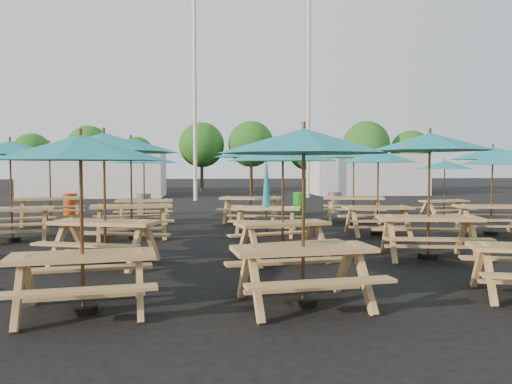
{
  "coord_description": "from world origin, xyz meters",
  "views": [
    {
      "loc": [
        -1.41,
        -12.65,
        1.85
      ],
      "look_at": [
        0.0,
        1.5,
        1.1
      ],
      "focal_mm": 35.0,
      "sensor_mm": 36.0,
      "label": 1
    }
  ],
  "objects": [
    {
      "name": "ground",
      "position": [
        0.0,
        0.0,
        0.0
      ],
      "size": [
        120.0,
        120.0,
        0.0
      ],
      "primitive_type": "plane",
      "color": "black",
      "rests_on": "ground"
    },
    {
      "name": "picnic_unit_2",
      "position": [
        -6.14,
        -0.04,
        2.16
      ],
      "size": [
        2.87,
        2.87,
        2.48
      ],
      "rotation": [
        0.0,
        0.0,
        0.24
      ],
      "color": "#A87E4A",
      "rests_on": "ground"
    },
    {
      "name": "picnic_unit_3",
      "position": [
        -6.26,
        3.43,
        2.24
      ],
      "size": [
        2.97,
        2.97,
        2.57
      ],
      "rotation": [
        0.0,
        0.0,
        0.24
      ],
      "color": "#A87E4A",
      "rests_on": "ground"
    },
    {
      "name": "picnic_unit_4",
      "position": [
        -2.95,
        -6.32,
        1.96
      ],
      "size": [
        2.46,
        2.46,
        2.25
      ],
      "rotation": [
        0.0,
        0.0,
        0.15
      ],
      "color": "#A87E4A",
      "rests_on": "ground"
    },
    {
      "name": "picnic_unit_5",
      "position": [
        -3.29,
        -3.21,
        2.16
      ],
      "size": [
        2.97,
        2.97,
        2.48
      ],
      "rotation": [
        0.0,
        0.0,
        -0.3
      ],
      "color": "#A87E4A",
      "rests_on": "ground"
    },
    {
      "name": "picnic_unit_6",
      "position": [
        -3.31,
        0.23,
        2.23
      ],
      "size": [
        2.78,
        2.78,
        2.56
      ],
      "rotation": [
        0.0,
        0.0,
        0.15
      ],
      "color": "#A87E4A",
      "rests_on": "ground"
    },
    {
      "name": "picnic_unit_7",
      "position": [
        -3.4,
        3.55,
        1.98
      ],
      "size": [
        2.31,
        2.31,
        2.27
      ],
      "rotation": [
        0.0,
        0.0,
        0.06
      ],
      "color": "#A87E4A",
      "rests_on": "ground"
    },
    {
      "name": "picnic_unit_8",
      "position": [
        -0.15,
        -6.26,
        2.05
      ],
      "size": [
        2.53,
        2.53,
        2.36
      ],
      "rotation": [
        0.0,
        0.0,
        0.13
      ],
      "color": "#A87E4A",
      "rests_on": "ground"
    },
    {
      "name": "picnic_unit_9",
      "position": [
        0.06,
        -3.15,
        1.98
      ],
      "size": [
        2.67,
        2.67,
        2.28
      ],
      "rotation": [
        0.0,
        0.0,
        0.26
      ],
      "color": "#A87E4A",
      "rests_on": "ground"
    },
    {
      "name": "picnic_unit_10",
      "position": [
        0.16,
        0.37,
        0.93
      ],
      "size": [
        2.1,
        1.93,
        2.27
      ],
      "rotation": [
        0.0,
        0.0,
        -0.24
      ],
      "color": "#A87E4A",
      "rests_on": "ground"
    },
    {
      "name": "picnic_unit_11",
      "position": [
        0.01,
        3.35,
        2.17
      ],
      "size": [
        2.85,
        2.85,
        2.49
      ],
      "rotation": [
        0.0,
        0.0,
        -0.22
      ],
      "color": "#A87E4A",
      "rests_on": "ground"
    },
    {
      "name": "picnic_unit_13",
      "position": [
        2.98,
        -3.19,
        2.19
      ],
      "size": [
        2.79,
        2.79,
        2.52
      ],
      "rotation": [
        0.0,
        0.0,
        -0.18
      ],
      "color": "#A87E4A",
      "rests_on": "ground"
    },
    {
      "name": "picnic_unit_14",
      "position": [
        3.13,
        0.21,
        1.99
      ],
      "size": [
        2.21,
        2.21,
        2.28
      ],
      "rotation": [
        0.0,
        0.0,
        -0.01
      ],
      "color": "#A87E4A",
      "rests_on": "ground"
    },
    {
      "name": "picnic_unit_15",
      "position": [
        3.37,
        3.2,
        2.16
      ],
      "size": [
        2.86,
        2.86,
        2.48
      ],
      "rotation": [
        0.0,
        0.0,
        -0.23
      ],
      "color": "#A87E4A",
      "rests_on": "ground"
    },
    {
      "name": "picnic_unit_18",
      "position": [
        6.18,
        -0.06,
        2.06
      ],
      "size": [
        2.59,
        2.59,
        2.37
      ],
      "rotation": [
        0.0,
        0.0,
        -0.15
      ],
      "color": "#A87E4A",
      "rests_on": "ground"
    },
    {
      "name": "picnic_unit_19",
      "position": [
        6.61,
        3.49,
        1.78
      ],
      "size": [
        2.28,
        2.28,
        2.04
      ],
      "rotation": [
        0.0,
        0.0,
        0.19
      ],
      "color": "#A87E4A",
      "rests_on": "ground"
    },
    {
      "name": "waste_bin_0",
      "position": [
        -6.44,
        6.38,
        0.41
      ],
      "size": [
        0.51,
        0.51,
        0.82
      ],
      "primitive_type": "cylinder",
      "color": "red",
      "rests_on": "ground"
    },
    {
      "name": "waste_bin_1",
      "position": [
        -3.74,
        6.25,
        0.41
      ],
      "size": [
        0.51,
        0.51,
        0.82
      ],
      "primitive_type": "cylinder",
      "color": "gray",
      "rests_on": "ground"
    },
    {
      "name": "waste_bin_2",
      "position": [
        2.17,
        6.26,
        0.41
      ],
      "size": [
        0.51,
        0.51,
        0.82
      ],
      "primitive_type": "cylinder",
      "color": "#17831E",
      "rests_on": "ground"
    },
    {
      "name": "waste_bin_3",
      "position": [
        3.64,
        6.63,
        0.41
      ],
      "size": [
        0.51,
        0.51,
        0.82
      ],
      "primitive_type": "cylinder",
      "color": "gray",
      "rests_on": "ground"
    },
    {
      "name": "mast_0",
      "position": [
        -2.0,
        14.0,
        6.0
      ],
      "size": [
        0.2,
        0.2,
        12.0
      ],
      "primitive_type": "cylinder",
      "color": "silver",
      "rests_on": "ground"
    },
    {
      "name": "mast_1",
      "position": [
        4.5,
        16.0,
        6.0
      ],
      "size": [
        0.2,
        0.2,
        12.0
      ],
      "primitive_type": "cylinder",
      "color": "silver",
      "rests_on": "ground"
    },
    {
      "name": "event_tent_0",
      "position": [
        -8.0,
        18.0,
        1.4
      ],
      "size": [
        8.0,
        4.0,
        2.8
      ],
      "primitive_type": "cube",
      "color": "silver",
      "rests_on": "ground"
    },
    {
      "name": "event_tent_1",
      "position": [
        9.0,
        19.0,
        1.3
      ],
      "size": [
        7.0,
        4.0,
        2.6
      ],
      "primitive_type": "cube",
      "color": "silver",
      "rests_on": "ground"
    },
    {
      "name": "tree_0",
      "position": [
        -14.07,
        25.25,
        2.83
      ],
      "size": [
        2.8,
        2.8,
        4.24
      ],
      "color": "#382314",
      "rests_on": "ground"
    },
    {
      "name": "tree_1",
      "position": [
        -9.74,
        23.9,
        3.15
      ],
      "size": [
        3.11,
        3.11,
        4.72
      ],
      "color": "#382314",
      "rests_on": "ground"
    },
    {
      "name": "tree_2",
      "position": [
        -6.39,
        23.65,
        2.62
      ],
      "size": [
        2.59,
        2.59,
        3.93
      ],
      "color": "#382314",
      "rests_on": "ground"
    },
    {
      "name": "tree_3",
      "position": [
        -1.75,
        24.72,
        3.41
      ],
      "size": [
        3.36,
        3.36,
        5.09
      ],
      "color": "#382314",
      "rests_on": "ground"
    },
    {
      "name": "tree_4",
      "position": [
        1.9,
        24.26,
        3.46
      ],
      "size": [
        3.41,
        3.41,
        5.17
      ],
      "color": "#382314",
      "rests_on": "ground"
    },
    {
      "name": "tree_5",
      "position": [
        6.22,
        24.67,
        2.97
      ],
      "size": [
        2.94,
        2.94,
        4.45
      ],
      "color": "#382314",
      "rests_on": "ground"
    },
    {
      "name": "tree_6",
      "position": [
        10.23,
        22.9,
        3.43
      ],
      "size": [
        3.38,
        3.38,
        5.13
      ],
      "color": "#382314",
      "rests_on": "ground"
    },
    {
      "name": "tree_7",
      "position": [
        13.63,
        22.92,
        2.99
      ],
      "size": [
        2.95,
        2.95,
        4.48
      ],
      "color": "#382314",
      "rests_on": "ground"
    }
  ]
}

